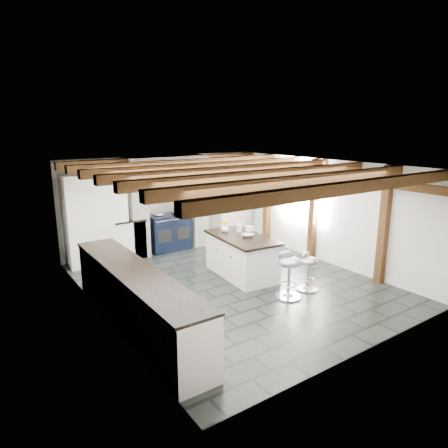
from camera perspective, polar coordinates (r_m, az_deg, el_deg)
ground at (r=7.90m, az=1.06°, el=-8.45°), size 6.00×6.00×0.00m
room_shell at (r=8.43m, az=-7.91°, el=0.48°), size 6.00×6.03×6.00m
range_cooker at (r=9.94m, az=-7.94°, el=-1.04°), size 1.00×0.63×0.99m
kitchen_island at (r=8.17m, az=2.49°, el=-4.49°), size 1.03×1.76×1.11m
bar_stool_near at (r=7.60m, az=11.89°, el=-6.02°), size 0.44×0.44×0.73m
bar_stool_far at (r=7.19m, az=9.26°, el=-6.40°), size 0.55×0.55×0.86m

